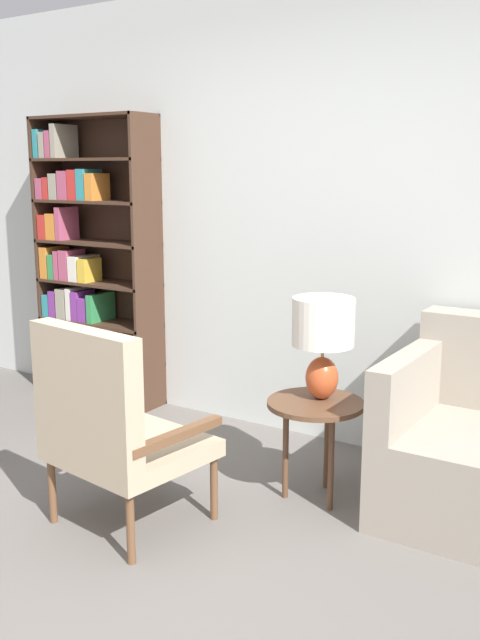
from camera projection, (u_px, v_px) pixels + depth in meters
The scene contains 6 objects.
ground_plane at pixel (104, 605), 2.70m from camera, with size 14.00×14.00×0.00m, color #66605B.
wall_back at pixel (343, 217), 4.08m from camera, with size 6.40×0.08×2.70m.
bookshelf at pixel (85, 267), 5.00m from camera, with size 0.93×0.30×1.97m.
armchair at pixel (109, 422), 3.15m from camera, with size 0.71×0.67×0.97m.
side_table at pixel (315, 413), 3.49m from camera, with size 0.48×0.48×0.51m.
table_lamp at pixel (323, 333), 3.46m from camera, with size 0.30×0.30×0.51m.
Camera 1 is at (1.74, -1.76, 1.62)m, focal length 40.00 mm.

